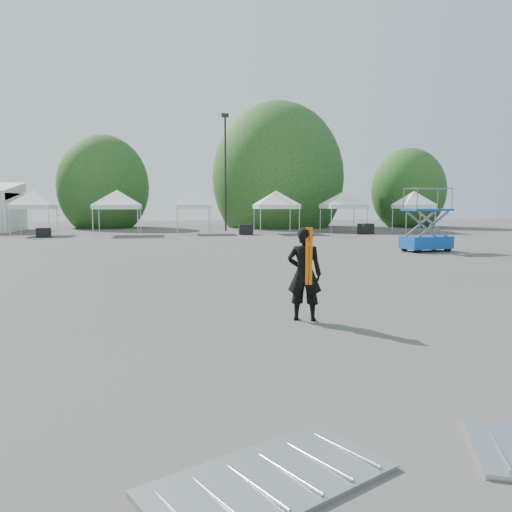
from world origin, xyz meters
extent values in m
plane|color=#474442|center=(0.00, 0.00, 0.00)|extent=(120.00, 120.00, 0.00)
cylinder|color=black|center=(3.00, 32.00, 4.75)|extent=(0.16, 0.16, 9.50)
cube|color=black|center=(3.00, 32.00, 9.65)|extent=(0.60, 0.25, 0.30)
cylinder|color=#382314|center=(-8.00, 40.00, 1.14)|extent=(0.36, 0.36, 2.27)
ellipsoid|color=#204316|center=(-8.00, 40.00, 3.94)|extent=(4.16, 4.16, 4.78)
cylinder|color=#382314|center=(9.00, 39.00, 1.40)|extent=(0.36, 0.36, 2.80)
ellipsoid|color=#204316|center=(9.00, 39.00, 4.85)|extent=(5.12, 5.12, 5.89)
cylinder|color=#382314|center=(22.00, 37.00, 1.05)|extent=(0.36, 0.36, 2.10)
ellipsoid|color=#204316|center=(22.00, 37.00, 3.64)|extent=(3.84, 3.84, 4.42)
cylinder|color=silver|center=(-12.88, 27.43, 1.00)|extent=(0.06, 0.06, 2.00)
cylinder|color=silver|center=(-10.23, 27.43, 1.00)|extent=(0.06, 0.06, 2.00)
cylinder|color=silver|center=(-12.88, 30.08, 1.00)|extent=(0.06, 0.06, 2.00)
cylinder|color=silver|center=(-10.23, 30.08, 1.00)|extent=(0.06, 0.06, 2.00)
cube|color=white|center=(-11.55, 28.75, 2.08)|extent=(2.85, 2.85, 0.30)
pyramid|color=white|center=(-11.55, 28.75, 3.33)|extent=(4.03, 4.03, 1.10)
cylinder|color=silver|center=(-7.03, 26.27, 1.00)|extent=(0.06, 0.06, 2.00)
cylinder|color=silver|center=(-3.92, 26.27, 1.00)|extent=(0.06, 0.06, 2.00)
cylinder|color=silver|center=(-7.03, 29.38, 1.00)|extent=(0.06, 0.06, 2.00)
cylinder|color=silver|center=(-3.92, 29.38, 1.00)|extent=(0.06, 0.06, 2.00)
cube|color=white|center=(-5.48, 27.83, 2.08)|extent=(3.31, 3.31, 0.30)
pyramid|color=white|center=(-5.48, 27.83, 3.33)|extent=(4.68, 4.68, 1.10)
cylinder|color=silver|center=(-1.10, 27.49, 1.00)|extent=(0.06, 0.06, 2.00)
cylinder|color=silver|center=(1.38, 27.49, 1.00)|extent=(0.06, 0.06, 2.00)
cylinder|color=silver|center=(-1.10, 29.96, 1.00)|extent=(0.06, 0.06, 2.00)
cylinder|color=silver|center=(1.38, 29.96, 1.00)|extent=(0.06, 0.06, 2.00)
cube|color=white|center=(0.14, 28.73, 2.08)|extent=(2.68, 2.68, 0.30)
pyramid|color=white|center=(0.14, 28.73, 3.33)|extent=(3.79, 3.79, 1.10)
cylinder|color=silver|center=(5.02, 26.43, 1.00)|extent=(0.06, 0.06, 2.00)
cylinder|color=silver|center=(8.01, 26.43, 1.00)|extent=(0.06, 0.06, 2.00)
cylinder|color=silver|center=(5.02, 29.43, 1.00)|extent=(0.06, 0.06, 2.00)
cylinder|color=silver|center=(8.01, 29.43, 1.00)|extent=(0.06, 0.06, 2.00)
cube|color=white|center=(6.51, 27.93, 2.08)|extent=(3.19, 3.19, 0.30)
pyramid|color=white|center=(6.51, 27.93, 3.33)|extent=(4.52, 4.52, 1.10)
cylinder|color=silver|center=(10.86, 27.44, 1.00)|extent=(0.06, 0.06, 2.00)
cylinder|color=silver|center=(13.84, 27.44, 1.00)|extent=(0.06, 0.06, 2.00)
cylinder|color=silver|center=(10.86, 30.41, 1.00)|extent=(0.06, 0.06, 2.00)
cylinder|color=silver|center=(13.84, 30.41, 1.00)|extent=(0.06, 0.06, 2.00)
cube|color=white|center=(12.35, 28.93, 2.08)|extent=(3.17, 3.17, 0.30)
pyramid|color=white|center=(12.35, 28.93, 3.33)|extent=(4.49, 4.49, 1.10)
cylinder|color=silver|center=(16.57, 26.27, 1.00)|extent=(0.06, 0.06, 2.00)
cylinder|color=silver|center=(19.02, 26.27, 1.00)|extent=(0.06, 0.06, 2.00)
cylinder|color=silver|center=(16.57, 28.72, 1.00)|extent=(0.06, 0.06, 2.00)
cylinder|color=silver|center=(19.02, 28.72, 1.00)|extent=(0.06, 0.06, 2.00)
cube|color=white|center=(17.80, 27.49, 2.08)|extent=(2.65, 2.65, 0.30)
pyramid|color=white|center=(17.80, 27.49, 3.33)|extent=(3.75, 3.75, 1.10)
imported|color=black|center=(1.09, -0.83, 0.94)|extent=(0.80, 0.66, 1.87)
cube|color=orange|center=(1.09, -1.02, 1.31)|extent=(0.15, 0.02, 1.12)
cube|color=#0C489D|center=(10.72, 12.21, 0.45)|extent=(2.57, 1.66, 0.59)
cube|color=#0C489D|center=(10.72, 12.21, 2.03)|extent=(2.47, 1.59, 0.10)
cylinder|color=black|center=(9.96, 11.54, 0.18)|extent=(0.38, 0.22, 0.36)
cylinder|color=black|center=(11.70, 11.92, 0.18)|extent=(0.38, 0.22, 0.36)
cylinder|color=black|center=(9.75, 12.51, 0.18)|extent=(0.38, 0.22, 0.36)
cylinder|color=black|center=(11.49, 12.88, 0.18)|extent=(0.38, 0.22, 0.36)
cube|color=#A5A8AD|center=(-0.72, -6.45, 0.02)|extent=(2.33, 1.87, 0.05)
cube|color=black|center=(-10.26, 25.94, 0.33)|extent=(0.88, 0.70, 0.66)
cube|color=black|center=(3.96, 26.79, 0.40)|extent=(1.05, 0.83, 0.80)
cube|color=black|center=(13.19, 26.09, 0.40)|extent=(1.23, 1.09, 0.80)
camera|label=1|loc=(-1.48, -10.33, 2.32)|focal=35.00mm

